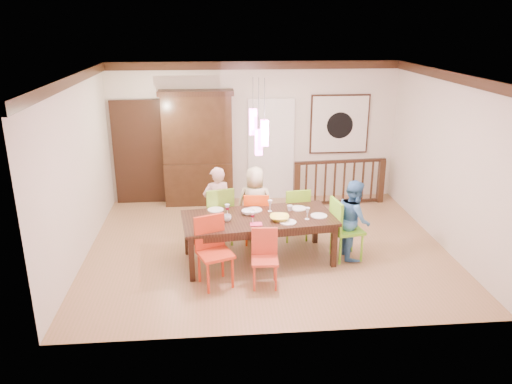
{
  "coord_description": "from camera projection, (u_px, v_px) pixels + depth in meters",
  "views": [
    {
      "loc": [
        -0.86,
        -7.73,
        3.68
      ],
      "look_at": [
        -0.19,
        -0.04,
        1.01
      ],
      "focal_mm": 35.0,
      "sensor_mm": 36.0,
      "label": 1
    }
  ],
  "objects": [
    {
      "name": "person_end_right",
      "position": [
        354.0,
        219.0,
        8.01
      ],
      "size": [
        0.51,
        0.64,
        1.3
      ],
      "primitive_type": "imported",
      "rotation": [
        0.0,
        0.0,
        1.54
      ],
      "color": "#417AB8",
      "rests_on": "floor"
    },
    {
      "name": "ceiling",
      "position": [
        268.0,
        74.0,
        7.6
      ],
      "size": [
        6.0,
        6.0,
        0.0
      ],
      "primitive_type": "plane",
      "rotation": [
        3.14,
        0.0,
        0.0
      ],
      "color": "white",
      "rests_on": "wall_back"
    },
    {
      "name": "wall_back",
      "position": [
        254.0,
        132.0,
        10.43
      ],
      "size": [
        6.0,
        0.0,
        6.0
      ],
      "primitive_type": "plane",
      "rotation": [
        1.57,
        0.0,
        0.0
      ],
      "color": "beige",
      "rests_on": "floor"
    },
    {
      "name": "balustrade",
      "position": [
        339.0,
        181.0,
        10.37
      ],
      "size": [
        1.95,
        0.22,
        0.96
      ],
      "rotation": [
        0.0,
        0.0,
        0.07
      ],
      "color": "black",
      "rests_on": "floor"
    },
    {
      "name": "plate_far_right",
      "position": [
        298.0,
        208.0,
        8.16
      ],
      "size": [
        0.26,
        0.26,
        0.01
      ],
      "primitive_type": "cylinder",
      "color": "white",
      "rests_on": "dining_table"
    },
    {
      "name": "chair_end_right",
      "position": [
        348.0,
        225.0,
        7.96
      ],
      "size": [
        0.52,
        0.52,
        1.01
      ],
      "rotation": [
        0.0,
        0.0,
        1.72
      ],
      "color": "#73CB28",
      "rests_on": "floor"
    },
    {
      "name": "crown_molding",
      "position": [
        268.0,
        79.0,
        7.63
      ],
      "size": [
        6.0,
        5.0,
        0.16
      ],
      "primitive_type": null,
      "color": "black",
      "rests_on": "wall_back"
    },
    {
      "name": "china_hutch",
      "position": [
        198.0,
        148.0,
        10.23
      ],
      "size": [
        1.5,
        0.46,
        2.37
      ],
      "color": "black",
      "rests_on": "floor"
    },
    {
      "name": "wine_glass_d",
      "position": [
        307.0,
        214.0,
        7.7
      ],
      "size": [
        0.08,
        0.08,
        0.19
      ],
      "primitive_type": null,
      "color": "silver",
      "rests_on": "dining_table"
    },
    {
      "name": "white_doorway",
      "position": [
        271.0,
        151.0,
        10.56
      ],
      "size": [
        0.97,
        0.05,
        2.22
      ],
      "primitive_type": "cube",
      "color": "silver",
      "rests_on": "wall_back"
    },
    {
      "name": "dining_table",
      "position": [
        259.0,
        221.0,
        7.85
      ],
      "size": [
        2.48,
        1.35,
        0.75
      ],
      "rotation": [
        0.0,
        0.0,
        0.12
      ],
      "color": "black",
      "rests_on": "floor"
    },
    {
      "name": "cup_left",
      "position": [
        227.0,
        218.0,
        7.65
      ],
      "size": [
        0.16,
        0.16,
        0.1
      ],
      "primitive_type": "imported",
      "rotation": [
        0.0,
        0.0,
        0.29
      ],
      "color": "silver",
      "rests_on": "dining_table"
    },
    {
      "name": "plate_far_left",
      "position": [
        216.0,
        210.0,
        8.1
      ],
      "size": [
        0.26,
        0.26,
        0.01
      ],
      "primitive_type": "cylinder",
      "color": "white",
      "rests_on": "dining_table"
    },
    {
      "name": "wine_glass_c",
      "position": [
        253.0,
        218.0,
        7.55
      ],
      "size": [
        0.08,
        0.08,
        0.19
      ],
      "primitive_type": null,
      "color": "#590C19",
      "rests_on": "dining_table"
    },
    {
      "name": "plate_end_right",
      "position": [
        319.0,
        216.0,
        7.85
      ],
      "size": [
        0.26,
        0.26,
        0.01
      ],
      "primitive_type": "cylinder",
      "color": "white",
      "rests_on": "dining_table"
    },
    {
      "name": "pendant_cluster",
      "position": [
        259.0,
        132.0,
        7.39
      ],
      "size": [
        0.27,
        0.21,
        1.14
      ],
      "color": "#FF4CCB",
      "rests_on": "ceiling"
    },
    {
      "name": "chair_far_mid",
      "position": [
        257.0,
        214.0,
        8.56
      ],
      "size": [
        0.46,
        0.46,
        0.93
      ],
      "rotation": [
        0.0,
        0.0,
        3.03
      ],
      "color": "#E7460F",
      "rests_on": "floor"
    },
    {
      "name": "chair_far_right",
      "position": [
        295.0,
        209.0,
        8.71
      ],
      "size": [
        0.48,
        0.48,
        0.96
      ],
      "rotation": [
        0.0,
        0.0,
        3.26
      ],
      "color": "#72AF1F",
      "rests_on": "floor"
    },
    {
      "name": "serving_bowl",
      "position": [
        279.0,
        218.0,
        7.69
      ],
      "size": [
        0.33,
        0.33,
        0.07
      ],
      "primitive_type": "imported",
      "rotation": [
        0.0,
        0.0,
        -0.12
      ],
      "color": "#F9EB46",
      "rests_on": "dining_table"
    },
    {
      "name": "person_far_left",
      "position": [
        217.0,
        205.0,
        8.56
      ],
      "size": [
        0.55,
        0.42,
        1.35
      ],
      "primitive_type": "imported",
      "rotation": [
        0.0,
        0.0,
        3.36
      ],
      "color": "beige",
      "rests_on": "floor"
    },
    {
      "name": "painting",
      "position": [
        340.0,
        124.0,
        10.49
      ],
      "size": [
        1.25,
        0.06,
        1.25
      ],
      "color": "black",
      "rests_on": "wall_back"
    },
    {
      "name": "cup_right",
      "position": [
        290.0,
        208.0,
        8.07
      ],
      "size": [
        0.12,
        0.12,
        0.09
      ],
      "primitive_type": "imported",
      "rotation": [
        0.0,
        0.0,
        -0.35
      ],
      "color": "silver",
      "rests_on": "dining_table"
    },
    {
      "name": "floor",
      "position": [
        267.0,
        246.0,
        8.55
      ],
      "size": [
        6.0,
        6.0,
        0.0
      ],
      "primitive_type": "plane",
      "color": "#9F7C4C",
      "rests_on": "ground"
    },
    {
      "name": "chair_near_left",
      "position": [
        215.0,
        248.0,
        7.13
      ],
      "size": [
        0.59,
        0.59,
        1.02
      ],
      "rotation": [
        0.0,
        0.0,
        0.36
      ],
      "color": "red",
      "rests_on": "floor"
    },
    {
      "name": "wine_glass_a",
      "position": [
        227.0,
        210.0,
        7.84
      ],
      "size": [
        0.08,
        0.08,
        0.19
      ],
      "primitive_type": null,
      "color": "#590C19",
      "rests_on": "dining_table"
    },
    {
      "name": "small_bowl",
      "position": [
        248.0,
        212.0,
        7.93
      ],
      "size": [
        0.23,
        0.23,
        0.07
      ],
      "primitive_type": "imported",
      "rotation": [
        0.0,
        0.0,
        -0.08
      ],
      "color": "white",
      "rests_on": "dining_table"
    },
    {
      "name": "panel_door",
      "position": [
        139.0,
        154.0,
        10.32
      ],
      "size": [
        1.04,
        0.07,
        2.24
      ],
      "primitive_type": "cube",
      "color": "black",
      "rests_on": "wall_back"
    },
    {
      "name": "person_far_mid",
      "position": [
        255.0,
        203.0,
        8.68
      ],
      "size": [
        0.71,
        0.53,
        1.31
      ],
      "primitive_type": "imported",
      "rotation": [
        0.0,
        0.0,
        2.95
      ],
      "color": "beige",
      "rests_on": "floor"
    },
    {
      "name": "chair_near_mid",
      "position": [
        265.0,
        256.0,
        7.14
      ],
      "size": [
        0.4,
        0.4,
        0.84
      ],
      "rotation": [
        0.0,
        0.0,
        -0.07
      ],
      "color": "#C73F28",
      "rests_on": "floor"
    },
    {
      "name": "wine_glass_b",
      "position": [
        270.0,
        206.0,
        8.03
      ],
      "size": [
        0.08,
        0.08,
        0.19
      ],
      "primitive_type": null,
      "color": "silver",
      "rests_on": "dining_table"
    },
    {
      "name": "plate_near_left",
      "position": [
        215.0,
        225.0,
        7.5
      ],
      "size": [
        0.26,
        0.26,
        0.01
      ],
      "primitive_type": "cylinder",
      "color": "white",
      "rests_on": "dining_table"
    },
    {
      "name": "napkin",
      "position": [
        256.0,
        224.0,
        7.52
      ],
      "size": [
        0.18,
        0.14,
        0.01
      ],
      "primitive_type": "cube",
      "color": "#D83359",
      "rests_on": "dining_table"
    },
    {
      "name": "wall_left",
      "position": [
        78.0,
        170.0,
        7.83
      ],
      "size": [
        0.0,
        5.0,
        5.0
      ],
      "primitive_type": "plane",
      "rotation": [
        1.57,
        0.0,
        1.57
      ],
      "color": "beige",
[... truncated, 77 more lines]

